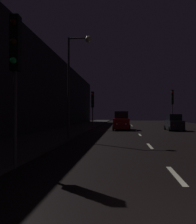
{
  "coord_description": "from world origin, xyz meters",
  "views": [
    {
      "loc": [
        -1.61,
        -4.02,
        1.83
      ],
      "look_at": [
        -4.17,
        20.16,
        2.11
      ],
      "focal_mm": 36.29,
      "sensor_mm": 36.0,
      "label": 1
    }
  ],
  "objects_px": {
    "traffic_light_far_right": "(172,100)",
    "streetlamp_overhead": "(75,72)",
    "traffic_light_near_left": "(15,56)",
    "traffic_light_far_left": "(93,102)",
    "car_parked_right_far": "(174,123)",
    "car_approaching_headlights": "(121,121)"
  },
  "relations": [
    {
      "from": "traffic_light_near_left",
      "to": "traffic_light_far_right",
      "type": "relative_size",
      "value": 1.01
    },
    {
      "from": "streetlamp_overhead",
      "to": "car_parked_right_far",
      "type": "bearing_deg",
      "value": 50.8
    },
    {
      "from": "streetlamp_overhead",
      "to": "car_approaching_headlights",
      "type": "xyz_separation_m",
      "value": [
        3.19,
        11.92,
        -3.81
      ]
    },
    {
      "from": "traffic_light_far_right",
      "to": "car_parked_right_far",
      "type": "distance_m",
      "value": 5.4
    },
    {
      "from": "traffic_light_far_right",
      "to": "streetlamp_overhead",
      "type": "bearing_deg",
      "value": -32.58
    },
    {
      "from": "car_parked_right_far",
      "to": "traffic_light_far_right",
      "type": "bearing_deg",
      "value": -10.12
    },
    {
      "from": "traffic_light_near_left",
      "to": "traffic_light_far_right",
      "type": "bearing_deg",
      "value": 152.62
    },
    {
      "from": "traffic_light_near_left",
      "to": "traffic_light_far_left",
      "type": "height_order",
      "value": "traffic_light_near_left"
    },
    {
      "from": "car_parked_right_far",
      "to": "streetlamp_overhead",
      "type": "bearing_deg",
      "value": 140.8
    },
    {
      "from": "traffic_light_far_right",
      "to": "streetlamp_overhead",
      "type": "relative_size",
      "value": 0.71
    },
    {
      "from": "traffic_light_far_left",
      "to": "traffic_light_near_left",
      "type": "bearing_deg",
      "value": 1.89
    },
    {
      "from": "traffic_light_far_right",
      "to": "streetlamp_overhead",
      "type": "height_order",
      "value": "streetlamp_overhead"
    },
    {
      "from": "traffic_light_far_right",
      "to": "car_parked_right_far",
      "type": "xyz_separation_m",
      "value": [
        -0.8,
        -4.48,
        -2.9
      ]
    },
    {
      "from": "traffic_light_far_left",
      "to": "car_parked_right_far",
      "type": "height_order",
      "value": "traffic_light_far_left"
    },
    {
      "from": "car_approaching_headlights",
      "to": "traffic_light_far_right",
      "type": "bearing_deg",
      "value": 119.4
    },
    {
      "from": "streetlamp_overhead",
      "to": "car_approaching_headlights",
      "type": "relative_size",
      "value": 1.65
    },
    {
      "from": "traffic_light_far_left",
      "to": "car_parked_right_far",
      "type": "relative_size",
      "value": 1.23
    },
    {
      "from": "traffic_light_near_left",
      "to": "car_approaching_headlights",
      "type": "distance_m",
      "value": 20.57
    },
    {
      "from": "streetlamp_overhead",
      "to": "traffic_light_near_left",
      "type": "bearing_deg",
      "value": -92.48
    },
    {
      "from": "car_approaching_headlights",
      "to": "car_parked_right_far",
      "type": "xyz_separation_m",
      "value": [
        6.0,
        -0.65,
        -0.15
      ]
    },
    {
      "from": "traffic_light_near_left",
      "to": "streetlamp_overhead",
      "type": "bearing_deg",
      "value": 173.54
    },
    {
      "from": "traffic_light_near_left",
      "to": "car_parked_right_far",
      "type": "distance_m",
      "value": 21.84
    }
  ]
}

